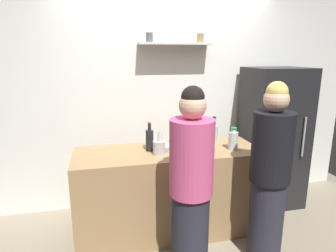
{
  "coord_description": "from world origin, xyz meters",
  "views": [
    {
      "loc": [
        -0.78,
        -2.17,
        1.81
      ],
      "look_at": [
        -0.16,
        0.52,
        1.13
      ],
      "focal_mm": 31.29,
      "sensor_mm": 36.0,
      "label": 1
    }
  ],
  "objects_px": {
    "water_bottle_plastic": "(233,140)",
    "wine_bottle_green_glass": "(205,139)",
    "baking_pan": "(178,146)",
    "person_pink_top": "(191,190)",
    "wine_bottle_pale_glass": "(214,135)",
    "person_blonde": "(269,177)",
    "utensil_holder": "(159,148)",
    "wine_bottle_dark_glass": "(150,140)",
    "refrigerator": "(273,138)"
  },
  "relations": [
    {
      "from": "refrigerator",
      "to": "utensil_holder",
      "type": "relative_size",
      "value": 7.38
    },
    {
      "from": "refrigerator",
      "to": "water_bottle_plastic",
      "type": "relative_size",
      "value": 7.35
    },
    {
      "from": "wine_bottle_dark_glass",
      "to": "water_bottle_plastic",
      "type": "height_order",
      "value": "wine_bottle_dark_glass"
    },
    {
      "from": "refrigerator",
      "to": "person_pink_top",
      "type": "distance_m",
      "value": 1.69
    },
    {
      "from": "wine_bottle_dark_glass",
      "to": "person_pink_top",
      "type": "height_order",
      "value": "person_pink_top"
    },
    {
      "from": "baking_pan",
      "to": "wine_bottle_dark_glass",
      "type": "bearing_deg",
      "value": -178.51
    },
    {
      "from": "baking_pan",
      "to": "wine_bottle_dark_glass",
      "type": "relative_size",
      "value": 1.14
    },
    {
      "from": "wine_bottle_pale_glass",
      "to": "utensil_holder",
      "type": "bearing_deg",
      "value": -170.61
    },
    {
      "from": "wine_bottle_green_glass",
      "to": "water_bottle_plastic",
      "type": "xyz_separation_m",
      "value": [
        0.29,
        -0.04,
        -0.02
      ]
    },
    {
      "from": "person_blonde",
      "to": "utensil_holder",
      "type": "bearing_deg",
      "value": 63.21
    },
    {
      "from": "baking_pan",
      "to": "utensil_holder",
      "type": "distance_m",
      "value": 0.27
    },
    {
      "from": "person_blonde",
      "to": "wine_bottle_green_glass",
      "type": "bearing_deg",
      "value": 40.74
    },
    {
      "from": "wine_bottle_pale_glass",
      "to": "water_bottle_plastic",
      "type": "height_order",
      "value": "wine_bottle_pale_glass"
    },
    {
      "from": "baking_pan",
      "to": "person_pink_top",
      "type": "bearing_deg",
      "value": -96.99
    },
    {
      "from": "person_pink_top",
      "to": "person_blonde",
      "type": "bearing_deg",
      "value": 26.77
    },
    {
      "from": "wine_bottle_pale_glass",
      "to": "water_bottle_plastic",
      "type": "xyz_separation_m",
      "value": [
        0.16,
        -0.11,
        -0.02
      ]
    },
    {
      "from": "utensil_holder",
      "to": "person_blonde",
      "type": "bearing_deg",
      "value": -31.15
    },
    {
      "from": "person_blonde",
      "to": "person_pink_top",
      "type": "bearing_deg",
      "value": 100.05
    },
    {
      "from": "person_pink_top",
      "to": "water_bottle_plastic",
      "type": "bearing_deg",
      "value": 64.18
    },
    {
      "from": "baking_pan",
      "to": "water_bottle_plastic",
      "type": "xyz_separation_m",
      "value": [
        0.53,
        -0.15,
        0.07
      ]
    },
    {
      "from": "baking_pan",
      "to": "person_pink_top",
      "type": "xyz_separation_m",
      "value": [
        -0.09,
        -0.73,
        -0.12
      ]
    },
    {
      "from": "refrigerator",
      "to": "person_pink_top",
      "type": "bearing_deg",
      "value": -142.86
    },
    {
      "from": "wine_bottle_green_glass",
      "to": "wine_bottle_pale_glass",
      "type": "height_order",
      "value": "wine_bottle_pale_glass"
    },
    {
      "from": "utensil_holder",
      "to": "person_pink_top",
      "type": "distance_m",
      "value": 0.63
    },
    {
      "from": "wine_bottle_green_glass",
      "to": "refrigerator",
      "type": "bearing_deg",
      "value": 21.75
    },
    {
      "from": "utensil_holder",
      "to": "wine_bottle_pale_glass",
      "type": "relative_size",
      "value": 0.7
    },
    {
      "from": "water_bottle_plastic",
      "to": "person_pink_top",
      "type": "relative_size",
      "value": 0.14
    },
    {
      "from": "baking_pan",
      "to": "person_pink_top",
      "type": "height_order",
      "value": "person_pink_top"
    },
    {
      "from": "refrigerator",
      "to": "utensil_holder",
      "type": "xyz_separation_m",
      "value": [
        -1.48,
        -0.42,
        0.12
      ]
    },
    {
      "from": "wine_bottle_green_glass",
      "to": "wine_bottle_pale_glass",
      "type": "relative_size",
      "value": 0.99
    },
    {
      "from": "baking_pan",
      "to": "wine_bottle_green_glass",
      "type": "height_order",
      "value": "wine_bottle_green_glass"
    },
    {
      "from": "wine_bottle_green_glass",
      "to": "wine_bottle_dark_glass",
      "type": "height_order",
      "value": "wine_bottle_green_glass"
    },
    {
      "from": "wine_bottle_pale_glass",
      "to": "wine_bottle_dark_glass",
      "type": "xyz_separation_m",
      "value": [
        -0.66,
        0.03,
        -0.01
      ]
    },
    {
      "from": "baking_pan",
      "to": "wine_bottle_pale_glass",
      "type": "relative_size",
      "value": 1.06
    },
    {
      "from": "utensil_holder",
      "to": "wine_bottle_dark_glass",
      "type": "distance_m",
      "value": 0.15
    },
    {
      "from": "person_pink_top",
      "to": "wine_bottle_pale_glass",
      "type": "bearing_deg",
      "value": 77.9
    },
    {
      "from": "baking_pan",
      "to": "wine_bottle_pale_glass",
      "type": "distance_m",
      "value": 0.38
    },
    {
      "from": "baking_pan",
      "to": "water_bottle_plastic",
      "type": "bearing_deg",
      "value": -16.23
    },
    {
      "from": "baking_pan",
      "to": "utensil_holder",
      "type": "xyz_separation_m",
      "value": [
        -0.23,
        -0.14,
        0.04
      ]
    },
    {
      "from": "wine_bottle_pale_glass",
      "to": "person_pink_top",
      "type": "distance_m",
      "value": 0.86
    },
    {
      "from": "utensil_holder",
      "to": "wine_bottle_pale_glass",
      "type": "height_order",
      "value": "wine_bottle_pale_glass"
    },
    {
      "from": "water_bottle_plastic",
      "to": "wine_bottle_green_glass",
      "type": "bearing_deg",
      "value": 172.91
    },
    {
      "from": "refrigerator",
      "to": "baking_pan",
      "type": "height_order",
      "value": "refrigerator"
    },
    {
      "from": "wine_bottle_green_glass",
      "to": "person_blonde",
      "type": "relative_size",
      "value": 0.2
    },
    {
      "from": "refrigerator",
      "to": "water_bottle_plastic",
      "type": "distance_m",
      "value": 0.86
    },
    {
      "from": "person_pink_top",
      "to": "utensil_holder",
      "type": "bearing_deg",
      "value": 124.06
    },
    {
      "from": "baking_pan",
      "to": "utensil_holder",
      "type": "bearing_deg",
      "value": -148.92
    },
    {
      "from": "refrigerator",
      "to": "water_bottle_plastic",
      "type": "xyz_separation_m",
      "value": [
        -0.73,
        -0.44,
        0.15
      ]
    },
    {
      "from": "wine_bottle_green_glass",
      "to": "wine_bottle_dark_glass",
      "type": "distance_m",
      "value": 0.54
    },
    {
      "from": "water_bottle_plastic",
      "to": "person_pink_top",
      "type": "height_order",
      "value": "person_pink_top"
    }
  ]
}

